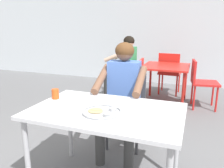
{
  "coord_description": "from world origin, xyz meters",
  "views": [
    {
      "loc": [
        0.66,
        -1.63,
        1.39
      ],
      "look_at": [
        -0.03,
        0.23,
        0.89
      ],
      "focal_mm": 36.37,
      "sensor_mm": 36.0,
      "label": 1
    }
  ],
  "objects_px": {
    "thali_tray": "(102,112)",
    "chair_red_left": "(135,76)",
    "diner_foreground": "(122,90)",
    "chair_red_right": "(200,80)",
    "chair_red_far": "(169,70)",
    "table_background_red": "(166,70)",
    "drinking_cup": "(55,94)",
    "table_foreground": "(106,118)",
    "patron_background": "(124,62)",
    "chair_foreground": "(127,104)"
  },
  "relations": [
    {
      "from": "thali_tray",
      "to": "chair_red_right",
      "type": "bearing_deg",
      "value": 73.51
    },
    {
      "from": "table_foreground",
      "to": "thali_tray",
      "type": "relative_size",
      "value": 3.97
    },
    {
      "from": "diner_foreground",
      "to": "drinking_cup",
      "type": "bearing_deg",
      "value": -132.76
    },
    {
      "from": "thali_tray",
      "to": "chair_foreground",
      "type": "bearing_deg",
      "value": 94.65
    },
    {
      "from": "chair_foreground",
      "to": "table_foreground",
      "type": "bearing_deg",
      "value": -84.84
    },
    {
      "from": "chair_red_left",
      "to": "diner_foreground",
      "type": "bearing_deg",
      "value": -79.3
    },
    {
      "from": "table_foreground",
      "to": "drinking_cup",
      "type": "xyz_separation_m",
      "value": [
        -0.55,
        0.1,
        0.12
      ]
    },
    {
      "from": "table_background_red",
      "to": "chair_red_right",
      "type": "xyz_separation_m",
      "value": [
        0.6,
        -0.03,
        -0.12
      ]
    },
    {
      "from": "chair_red_far",
      "to": "table_foreground",
      "type": "bearing_deg",
      "value": -92.89
    },
    {
      "from": "table_foreground",
      "to": "chair_red_right",
      "type": "xyz_separation_m",
      "value": [
        0.75,
        2.46,
        -0.17
      ]
    },
    {
      "from": "chair_red_left",
      "to": "chair_red_far",
      "type": "distance_m",
      "value": 0.8
    },
    {
      "from": "table_foreground",
      "to": "chair_red_right",
      "type": "bearing_deg",
      "value": 72.98
    },
    {
      "from": "table_background_red",
      "to": "chair_red_right",
      "type": "bearing_deg",
      "value": -2.84
    },
    {
      "from": "chair_red_left",
      "to": "table_foreground",
      "type": "bearing_deg",
      "value": -80.46
    },
    {
      "from": "table_background_red",
      "to": "patron_background",
      "type": "xyz_separation_m",
      "value": [
        -0.79,
        0.01,
        0.11
      ]
    },
    {
      "from": "thali_tray",
      "to": "diner_foreground",
      "type": "bearing_deg",
      "value": 95.15
    },
    {
      "from": "table_foreground",
      "to": "chair_red_right",
      "type": "height_order",
      "value": "chair_red_right"
    },
    {
      "from": "table_foreground",
      "to": "diner_foreground",
      "type": "xyz_separation_m",
      "value": [
        -0.06,
        0.62,
        0.07
      ]
    },
    {
      "from": "diner_foreground",
      "to": "chair_red_right",
      "type": "height_order",
      "value": "diner_foreground"
    },
    {
      "from": "diner_foreground",
      "to": "chair_red_far",
      "type": "height_order",
      "value": "diner_foreground"
    },
    {
      "from": "thali_tray",
      "to": "chair_red_left",
      "type": "xyz_separation_m",
      "value": [
        -0.43,
        2.64,
        -0.28
      ]
    },
    {
      "from": "chair_foreground",
      "to": "table_background_red",
      "type": "relative_size",
      "value": 0.99
    },
    {
      "from": "chair_foreground",
      "to": "chair_red_left",
      "type": "relative_size",
      "value": 1.08
    },
    {
      "from": "chair_red_far",
      "to": "patron_background",
      "type": "bearing_deg",
      "value": -143.16
    },
    {
      "from": "table_foreground",
      "to": "chair_red_right",
      "type": "relative_size",
      "value": 1.47
    },
    {
      "from": "drinking_cup",
      "to": "table_background_red",
      "type": "bearing_deg",
      "value": 73.55
    },
    {
      "from": "patron_background",
      "to": "chair_foreground",
      "type": "bearing_deg",
      "value": -71.46
    },
    {
      "from": "chair_red_left",
      "to": "chair_foreground",
      "type": "bearing_deg",
      "value": -78.34
    },
    {
      "from": "drinking_cup",
      "to": "chair_red_left",
      "type": "height_order",
      "value": "drinking_cup"
    },
    {
      "from": "chair_red_left",
      "to": "chair_red_right",
      "type": "bearing_deg",
      "value": -4.29
    },
    {
      "from": "chair_red_right",
      "to": "patron_background",
      "type": "xyz_separation_m",
      "value": [
        -1.39,
        0.04,
        0.23
      ]
    },
    {
      "from": "chair_red_left",
      "to": "patron_background",
      "type": "xyz_separation_m",
      "value": [
        -0.2,
        -0.05,
        0.26
      ]
    },
    {
      "from": "chair_foreground",
      "to": "chair_red_right",
      "type": "height_order",
      "value": "chair_foreground"
    },
    {
      "from": "thali_tray",
      "to": "table_background_red",
      "type": "relative_size",
      "value": 0.36
    },
    {
      "from": "diner_foreground",
      "to": "table_foreground",
      "type": "bearing_deg",
      "value": -84.09
    },
    {
      "from": "chair_red_right",
      "to": "chair_red_far",
      "type": "distance_m",
      "value": 0.87
    },
    {
      "from": "chair_red_right",
      "to": "thali_tray",
      "type": "bearing_deg",
      "value": -106.49
    },
    {
      "from": "diner_foreground",
      "to": "chair_red_far",
      "type": "bearing_deg",
      "value": 84.9
    },
    {
      "from": "table_background_red",
      "to": "chair_foreground",
      "type": "bearing_deg",
      "value": -98.04
    },
    {
      "from": "table_foreground",
      "to": "chair_foreground",
      "type": "distance_m",
      "value": 0.86
    },
    {
      "from": "chair_foreground",
      "to": "table_background_red",
      "type": "height_order",
      "value": "chair_foreground"
    },
    {
      "from": "table_foreground",
      "to": "chair_red_far",
      "type": "xyz_separation_m",
      "value": [
        0.16,
        3.09,
        -0.15
      ]
    },
    {
      "from": "patron_background",
      "to": "diner_foreground",
      "type": "bearing_deg",
      "value": -73.17
    },
    {
      "from": "table_foreground",
      "to": "chair_foreground",
      "type": "relative_size",
      "value": 1.44
    },
    {
      "from": "table_background_red",
      "to": "patron_background",
      "type": "distance_m",
      "value": 0.8
    },
    {
      "from": "table_foreground",
      "to": "table_background_red",
      "type": "height_order",
      "value": "table_foreground"
    },
    {
      "from": "chair_red_far",
      "to": "thali_tray",
      "type": "bearing_deg",
      "value": -92.82
    },
    {
      "from": "diner_foreground",
      "to": "chair_red_right",
      "type": "relative_size",
      "value": 1.47
    },
    {
      "from": "diner_foreground",
      "to": "chair_red_far",
      "type": "distance_m",
      "value": 2.49
    },
    {
      "from": "table_foreground",
      "to": "patron_background",
      "type": "relative_size",
      "value": 1.01
    }
  ]
}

